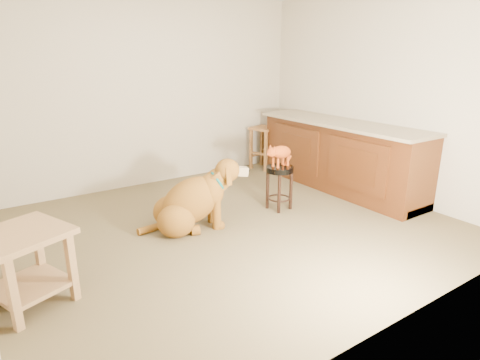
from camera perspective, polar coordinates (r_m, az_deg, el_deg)
floor at (r=4.38m, az=-1.14°, el=-6.69°), size 4.50×4.00×0.01m
room_shell at (r=4.00m, az=-1.29°, el=15.83°), size 4.54×4.04×2.62m
cabinet_run at (r=5.66m, az=13.94°, el=3.12°), size 0.70×2.56×0.94m
padded_stool at (r=4.78m, az=5.64°, el=0.14°), size 0.32×0.32×0.53m
wood_stool at (r=6.53m, az=3.40°, el=4.68°), size 0.46×0.46×0.68m
side_table at (r=3.33m, az=-28.27°, el=-9.62°), size 0.74×0.74×0.59m
golden_retriever at (r=4.27m, az=-6.88°, el=-3.18°), size 1.20×0.69×0.79m
tabby_kitten at (r=4.69m, az=5.65°, el=3.85°), size 0.48×0.21×0.30m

